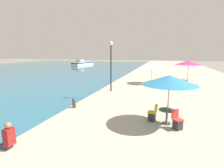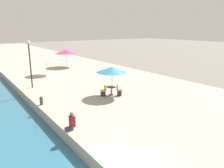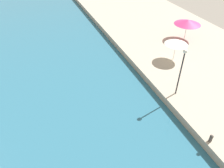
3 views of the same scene
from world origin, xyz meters
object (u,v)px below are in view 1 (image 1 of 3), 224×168
at_px(cafe_umbrella_white, 152,66).
at_px(cafe_table, 167,114).
at_px(cafe_umbrella_pink, 169,80).
at_px(mooring_bollard, 74,102).
at_px(lamppost, 111,58).
at_px(cafe_umbrella_striped, 189,63).
at_px(fishing_boat_far, 83,63).
at_px(cafe_chair_left, 152,115).
at_px(cafe_chair_right, 177,123).
at_px(person_at_quay, 8,137).

relative_size(cafe_umbrella_white, cafe_table, 3.19).
height_order(cafe_umbrella_pink, cafe_umbrella_white, cafe_umbrella_pink).
bearing_deg(cafe_umbrella_white, cafe_table, -82.20).
relative_size(mooring_bollard, lamppost, 0.14).
xyz_separation_m(cafe_umbrella_striped, lamppost, (-7.68, -9.11, 0.79)).
height_order(fishing_boat_far, cafe_umbrella_white, fishing_boat_far).
bearing_deg(mooring_bollard, cafe_chair_left, -9.69).
bearing_deg(fishing_boat_far, cafe_umbrella_white, -46.70).
xyz_separation_m(cafe_umbrella_striped, mooring_bollard, (-8.53, -14.59, -1.95)).
xyz_separation_m(cafe_chair_right, lamppost, (-5.39, 7.03, 2.77)).
height_order(fishing_boat_far, cafe_umbrella_striped, fishing_boat_far).
xyz_separation_m(cafe_chair_left, cafe_chair_right, (1.19, -0.70, 0.00)).
distance_m(cafe_table, mooring_bollard, 5.86).
distance_m(fishing_boat_far, mooring_bollard, 48.92).
relative_size(cafe_chair_right, mooring_bollard, 1.39).
bearing_deg(cafe_umbrella_pink, cafe_chair_right, -45.08).
distance_m(cafe_chair_right, person_at_quay, 7.13).
bearing_deg(lamppost, cafe_umbrella_pink, -53.09).
xyz_separation_m(cafe_chair_left, lamppost, (-4.21, 6.34, 2.77)).
bearing_deg(cafe_chair_right, cafe_umbrella_pink, -86.70).
distance_m(cafe_umbrella_white, cafe_table, 11.94).
xyz_separation_m(cafe_chair_left, person_at_quay, (-4.97, -4.30, 0.14)).
bearing_deg(fishing_boat_far, person_at_quay, -60.47).
bearing_deg(cafe_umbrella_white, cafe_chair_left, -85.56).
distance_m(cafe_umbrella_pink, cafe_table, 1.73).
bearing_deg(cafe_umbrella_pink, person_at_quay, -144.61).
height_order(fishing_boat_far, cafe_table, fishing_boat_far).
relative_size(fishing_boat_far, person_at_quay, 9.89).
bearing_deg(cafe_table, cafe_umbrella_striped, 79.95).
relative_size(cafe_umbrella_white, cafe_chair_right, 2.80).
bearing_deg(person_at_quay, cafe_chair_right, 30.36).
distance_m(cafe_umbrella_white, cafe_umbrella_striped, 5.85).
xyz_separation_m(cafe_umbrella_white, person_at_quay, (-4.07, -15.87, -1.62)).
distance_m(cafe_chair_left, mooring_bollard, 5.13).
distance_m(fishing_boat_far, cafe_umbrella_striped, 41.86).
relative_size(cafe_umbrella_white, mooring_bollard, 3.90).
bearing_deg(cafe_chair_right, lamppost, -94.13).
xyz_separation_m(cafe_umbrella_white, lamppost, (-3.31, -5.23, 1.01)).
bearing_deg(lamppost, fishing_boat_far, 119.39).
xyz_separation_m(fishing_boat_far, cafe_table, (26.73, -45.22, 0.51)).
height_order(person_at_quay, lamppost, lamppost).
distance_m(fishing_boat_far, cafe_chair_left, 52.04).
bearing_deg(mooring_bollard, person_at_quay, -88.99).
relative_size(cafe_umbrella_pink, lamppost, 0.58).
bearing_deg(mooring_bollard, cafe_umbrella_pink, -10.84).
height_order(cafe_umbrella_pink, cafe_table, cafe_umbrella_pink).
distance_m(cafe_umbrella_white, person_at_quay, 16.46).
relative_size(fishing_boat_far, mooring_bollard, 15.86).
relative_size(fishing_boat_far, cafe_table, 12.96).
relative_size(cafe_chair_right, person_at_quay, 0.87).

